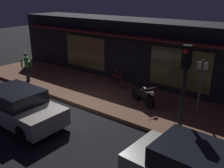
{
  "coord_description": "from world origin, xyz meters",
  "views": [
    {
      "loc": [
        7.98,
        -6.69,
        5.01
      ],
      "look_at": [
        0.97,
        2.4,
        0.95
      ],
      "focal_mm": 40.95,
      "sensor_mm": 36.0,
      "label": 1
    }
  ],
  "objects_px": {
    "person_photographer": "(27,66)",
    "sign_post": "(200,84)",
    "bicycle_parked": "(118,80)",
    "motorcycle": "(143,94)",
    "parked_car_far": "(18,106)",
    "traffic_light_pole": "(184,82)"
  },
  "relations": [
    {
      "from": "person_photographer",
      "to": "sign_post",
      "type": "xyz_separation_m",
      "value": [
        9.52,
        1.72,
        0.48
      ]
    },
    {
      "from": "parked_car_far",
      "to": "sign_post",
      "type": "bearing_deg",
      "value": 40.86
    },
    {
      "from": "traffic_light_pole",
      "to": "person_photographer",
      "type": "bearing_deg",
      "value": 173.59
    },
    {
      "from": "bicycle_parked",
      "to": "sign_post",
      "type": "height_order",
      "value": "sign_post"
    },
    {
      "from": "sign_post",
      "to": "parked_car_far",
      "type": "height_order",
      "value": "sign_post"
    },
    {
      "from": "bicycle_parked",
      "to": "person_photographer",
      "type": "relative_size",
      "value": 0.94
    },
    {
      "from": "bicycle_parked",
      "to": "motorcycle",
      "type": "bearing_deg",
      "value": -28.39
    },
    {
      "from": "traffic_light_pole",
      "to": "sign_post",
      "type": "bearing_deg",
      "value": 98.01
    },
    {
      "from": "motorcycle",
      "to": "parked_car_far",
      "type": "relative_size",
      "value": 0.39
    },
    {
      "from": "motorcycle",
      "to": "parked_car_far",
      "type": "height_order",
      "value": "parked_car_far"
    },
    {
      "from": "person_photographer",
      "to": "sign_post",
      "type": "height_order",
      "value": "sign_post"
    },
    {
      "from": "motorcycle",
      "to": "parked_car_far",
      "type": "bearing_deg",
      "value": -126.77
    },
    {
      "from": "person_photographer",
      "to": "traffic_light_pole",
      "type": "bearing_deg",
      "value": -6.41
    },
    {
      "from": "motorcycle",
      "to": "bicycle_parked",
      "type": "relative_size",
      "value": 1.02
    },
    {
      "from": "sign_post",
      "to": "traffic_light_pole",
      "type": "height_order",
      "value": "traffic_light_pole"
    },
    {
      "from": "bicycle_parked",
      "to": "person_photographer",
      "type": "height_order",
      "value": "person_photographer"
    },
    {
      "from": "bicycle_parked",
      "to": "person_photographer",
      "type": "xyz_separation_m",
      "value": [
        -4.72,
        -2.52,
        0.52
      ]
    },
    {
      "from": "bicycle_parked",
      "to": "traffic_light_pole",
      "type": "bearing_deg",
      "value": -34.95
    },
    {
      "from": "bicycle_parked",
      "to": "sign_post",
      "type": "relative_size",
      "value": 0.65
    },
    {
      "from": "parked_car_far",
      "to": "motorcycle",
      "type": "bearing_deg",
      "value": 53.23
    },
    {
      "from": "sign_post",
      "to": "parked_car_far",
      "type": "distance_m",
      "value": 7.48
    },
    {
      "from": "traffic_light_pole",
      "to": "parked_car_far",
      "type": "distance_m",
      "value": 6.6
    }
  ]
}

